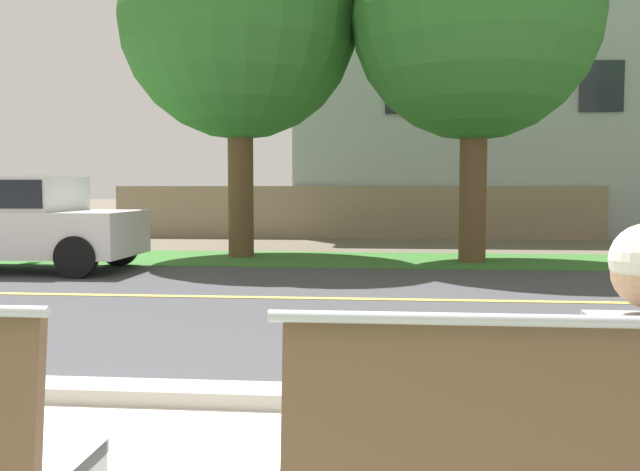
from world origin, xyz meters
TOP-DOWN VIEW (x-y plane):
  - ground_plane at (0.00, 8.00)m, footprint 140.00×140.00m
  - curb_edge at (0.00, 2.35)m, footprint 44.00×0.30m
  - street_asphalt at (0.00, 6.50)m, footprint 52.00×8.00m
  - road_centre_line at (0.00, 6.50)m, footprint 48.00×0.14m
  - far_verge_grass at (0.00, 11.10)m, footprint 48.00×2.80m
  - seated_person_grey at (1.46, 0.42)m, footprint 0.52×0.68m
  - car_white_near at (-5.54, 8.90)m, footprint 4.30×1.86m
  - shade_tree_far_left at (-2.01, 11.41)m, footprint 4.58×4.58m
  - garden_wall at (-0.17, 16.63)m, footprint 13.00×0.36m
  - house_across_street at (3.66, 19.83)m, footprint 11.87×6.91m

SIDE VIEW (x-z plane):
  - ground_plane at x=0.00m, z-range 0.00..0.00m
  - street_asphalt at x=0.00m, z-range 0.00..0.01m
  - far_verge_grass at x=0.00m, z-range 0.00..0.02m
  - road_centre_line at x=0.00m, z-range 0.01..0.01m
  - curb_edge at x=0.00m, z-range 0.00..0.11m
  - seated_person_grey at x=1.46m, z-range 0.05..1.30m
  - garden_wall at x=-0.17m, z-range 0.00..1.40m
  - car_white_near at x=-5.54m, z-range 0.08..1.62m
  - house_across_street at x=3.66m, z-range 0.05..7.81m
  - shade_tree_far_left at x=-2.01m, z-range 1.13..8.70m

